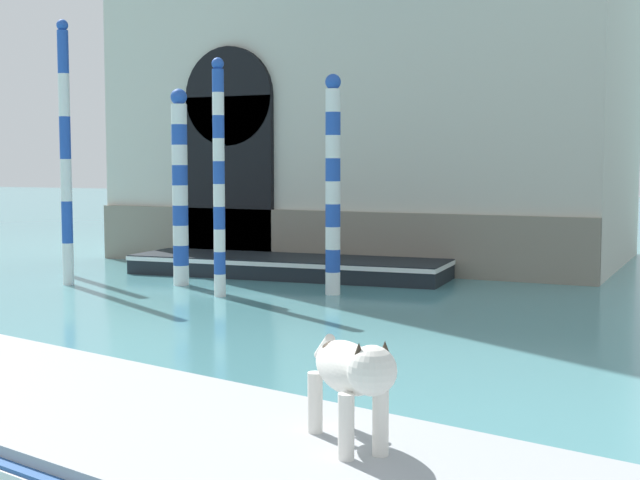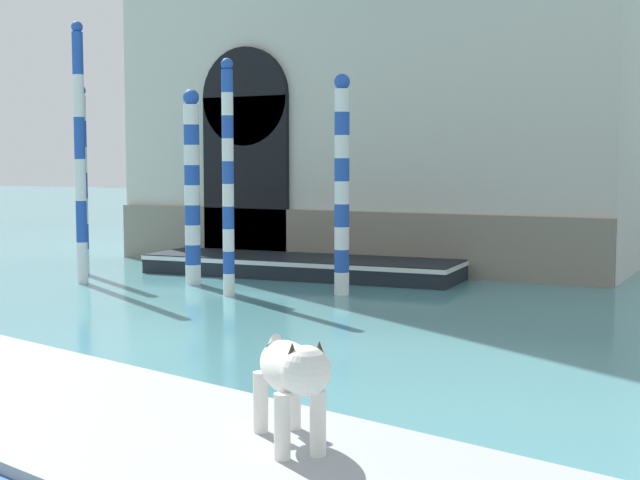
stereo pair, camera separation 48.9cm
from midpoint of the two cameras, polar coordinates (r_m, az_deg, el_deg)
The scene contains 8 objects.
boat_foreground at distance 5.34m, azimuth -10.45°, elevation -14.59°, with size 8.26×3.50×0.76m.
dog_on_deck at distance 4.48m, azimuth 1.31°, elevation -8.46°, with size 0.68×0.68×0.59m.
boat_moored_near_palazzo at distance 17.08m, azimuth -0.42°, elevation -1.66°, with size 6.28×2.14×0.37m.
mooring_pole_0 at distance 17.77m, azimuth -14.21°, elevation 3.76°, with size 0.20×0.20×3.65m.
mooring_pole_1 at distance 14.58m, azimuth 2.38°, elevation 3.59°, with size 0.26×0.26×3.61m.
mooring_pole_2 at distance 16.45m, azimuth -14.30°, elevation 5.43°, with size 0.20×0.20×4.66m.
mooring_pole_3 at distance 14.49m, azimuth -4.95°, elevation 4.03°, with size 0.20×0.20×3.85m.
mooring_pole_4 at distance 15.94m, azimuth -7.32°, elevation 3.42°, with size 0.29×0.29×3.46m.
Camera 2 is at (6.31, 1.35, 2.18)m, focal length 50.00 mm.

